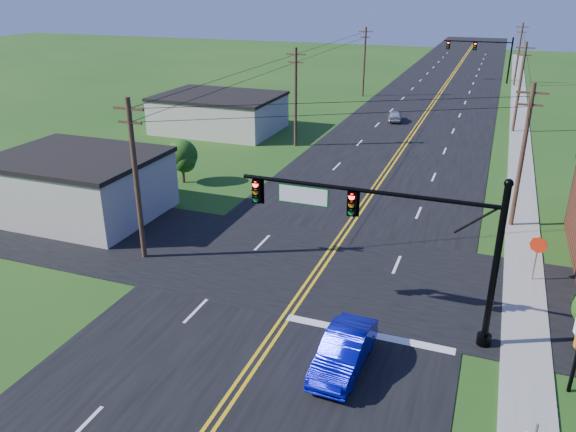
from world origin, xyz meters
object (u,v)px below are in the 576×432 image
at_px(signal_mast_far, 481,52).
at_px(stop_sign, 538,250).
at_px(signal_mast_main, 387,228).
at_px(blue_car, 344,352).

relative_size(signal_mast_far, stop_sign, 4.42).
xyz_separation_m(signal_mast_main, blue_car, (-0.74, -3.59, -3.99)).
distance_m(blue_car, stop_sign, 12.69).
distance_m(signal_mast_far, blue_car, 75.69).
bearing_deg(signal_mast_main, blue_car, -101.62).
xyz_separation_m(signal_mast_main, signal_mast_far, (0.10, 72.00, -0.20)).
xyz_separation_m(signal_mast_main, stop_sign, (6.55, 6.75, -2.96)).
height_order(signal_mast_far, stop_sign, signal_mast_far).
relative_size(signal_mast_far, blue_car, 2.39).
distance_m(signal_mast_main, blue_car, 5.42).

